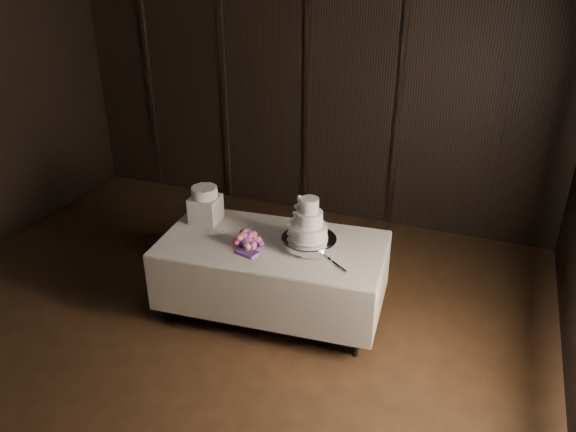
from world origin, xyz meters
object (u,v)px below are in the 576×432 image
at_px(cake_stand, 309,242).
at_px(small_cake, 204,192).
at_px(display_table, 273,275).
at_px(box_pedestal, 206,209).
at_px(wedding_cake, 306,223).
at_px(bouquet, 247,240).

height_order(cake_stand, small_cake, small_cake).
height_order(display_table, small_cake, small_cake).
distance_m(cake_stand, small_cake, 1.11).
distance_m(cake_stand, box_pedestal, 1.09).
xyz_separation_m(wedding_cake, small_cake, (-1.05, 0.14, 0.06)).
height_order(wedding_cake, box_pedestal, wedding_cake).
bearing_deg(cake_stand, small_cake, 173.62).
relative_size(wedding_cake, bouquet, 0.92).
relative_size(bouquet, small_cake, 1.69).
bearing_deg(bouquet, small_cake, 151.79).
bearing_deg(wedding_cake, small_cake, 173.79).
xyz_separation_m(box_pedestal, small_cake, (0.00, 0.00, 0.17)).
bearing_deg(wedding_cake, cake_stand, 30.94).
xyz_separation_m(bouquet, small_cake, (-0.58, 0.31, 0.23)).
distance_m(display_table, wedding_cake, 0.66).
distance_m(wedding_cake, small_cake, 1.06).
height_order(cake_stand, box_pedestal, box_pedestal).
relative_size(cake_stand, bouquet, 1.18).
xyz_separation_m(bouquet, box_pedestal, (-0.58, 0.31, 0.06)).
bearing_deg(cake_stand, bouquet, -159.45).
relative_size(box_pedestal, small_cake, 1.07).
xyz_separation_m(wedding_cake, box_pedestal, (-1.05, 0.14, -0.11)).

